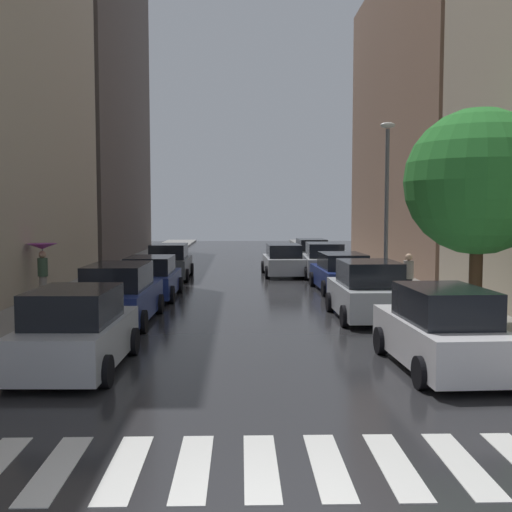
{
  "coord_description": "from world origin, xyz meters",
  "views": [
    {
      "loc": [
        -0.27,
        -6.4,
        3.42
      ],
      "look_at": [
        0.45,
        21.96,
        1.26
      ],
      "focal_mm": 43.35,
      "sensor_mm": 36.0,
      "label": 1
    }
  ],
  "objects_px": {
    "parked_car_right_fourth": "(324,261)",
    "pedestrian_by_kerb": "(408,276)",
    "parked_car_left_third": "(151,278)",
    "parked_car_right_third": "(341,273)",
    "parked_car_left_nearest": "(76,332)",
    "parked_car_right_nearest": "(441,331)",
    "parked_car_right_fifth": "(311,254)",
    "lamp_post_right": "(387,194)",
    "car_midroad": "(283,261)",
    "parked_car_left_fourth": "(169,263)",
    "street_tree_right": "(478,182)",
    "pedestrian_foreground": "(42,258)",
    "parked_car_left_second": "(120,295)",
    "parked_car_right_second": "(368,292)"
  },
  "relations": [
    {
      "from": "parked_car_right_nearest",
      "to": "parked_car_right_fourth",
      "type": "height_order",
      "value": "parked_car_right_nearest"
    },
    {
      "from": "parked_car_left_second",
      "to": "parked_car_right_second",
      "type": "xyz_separation_m",
      "value": [
        7.6,
        0.5,
        0.01
      ]
    },
    {
      "from": "parked_car_right_third",
      "to": "parked_car_right_fifth",
      "type": "xyz_separation_m",
      "value": [
        0.01,
        11.15,
        0.02
      ]
    },
    {
      "from": "parked_car_right_second",
      "to": "pedestrian_foreground",
      "type": "distance_m",
      "value": 11.71
    },
    {
      "from": "parked_car_left_fourth",
      "to": "car_midroad",
      "type": "height_order",
      "value": "parked_car_left_fourth"
    },
    {
      "from": "parked_car_left_third",
      "to": "street_tree_right",
      "type": "relative_size",
      "value": 0.72
    },
    {
      "from": "parked_car_right_nearest",
      "to": "parked_car_right_second",
      "type": "distance_m",
      "value": 6.15
    },
    {
      "from": "street_tree_right",
      "to": "parked_car_right_second",
      "type": "bearing_deg",
      "value": 137.51
    },
    {
      "from": "pedestrian_by_kerb",
      "to": "lamp_post_right",
      "type": "relative_size",
      "value": 0.25
    },
    {
      "from": "parked_car_left_third",
      "to": "pedestrian_foreground",
      "type": "bearing_deg",
      "value": 109.55
    },
    {
      "from": "parked_car_left_nearest",
      "to": "parked_car_right_third",
      "type": "distance_m",
      "value": 14.7
    },
    {
      "from": "parked_car_left_third",
      "to": "parked_car_right_fifth",
      "type": "height_order",
      "value": "parked_car_right_fifth"
    },
    {
      "from": "parked_car_right_nearest",
      "to": "parked_car_left_third",
      "type": "bearing_deg",
      "value": 32.92
    },
    {
      "from": "parked_car_right_nearest",
      "to": "pedestrian_by_kerb",
      "type": "distance_m",
      "value": 8.93
    },
    {
      "from": "parked_car_right_fourth",
      "to": "pedestrian_by_kerb",
      "type": "relative_size",
      "value": 2.75
    },
    {
      "from": "pedestrian_by_kerb",
      "to": "parked_car_left_third",
      "type": "bearing_deg",
      "value": 44.35
    },
    {
      "from": "lamp_post_right",
      "to": "parked_car_right_nearest",
      "type": "bearing_deg",
      "value": -97.62
    },
    {
      "from": "parked_car_left_nearest",
      "to": "parked_car_right_fifth",
      "type": "height_order",
      "value": "parked_car_left_nearest"
    },
    {
      "from": "pedestrian_by_kerb",
      "to": "street_tree_right",
      "type": "relative_size",
      "value": 0.28
    },
    {
      "from": "parked_car_left_second",
      "to": "parked_car_right_fourth",
      "type": "height_order",
      "value": "parked_car_left_second"
    },
    {
      "from": "parked_car_left_fourth",
      "to": "parked_car_right_fifth",
      "type": "relative_size",
      "value": 0.97
    },
    {
      "from": "car_midroad",
      "to": "parked_car_right_fifth",
      "type": "bearing_deg",
      "value": -23.53
    },
    {
      "from": "parked_car_right_fifth",
      "to": "pedestrian_by_kerb",
      "type": "distance_m",
      "value": 15.15
    },
    {
      "from": "parked_car_right_fourth",
      "to": "street_tree_right",
      "type": "height_order",
      "value": "street_tree_right"
    },
    {
      "from": "parked_car_right_third",
      "to": "lamp_post_right",
      "type": "distance_m",
      "value": 3.79
    },
    {
      "from": "parked_car_right_fifth",
      "to": "parked_car_left_nearest",
      "type": "bearing_deg",
      "value": 160.06
    },
    {
      "from": "parked_car_left_nearest",
      "to": "parked_car_right_second",
      "type": "height_order",
      "value": "parked_car_right_second"
    },
    {
      "from": "parked_car_left_second",
      "to": "street_tree_right",
      "type": "xyz_separation_m",
      "value": [
        10.1,
        -1.79,
        3.32
      ]
    },
    {
      "from": "parked_car_right_fourth",
      "to": "car_midroad",
      "type": "xyz_separation_m",
      "value": [
        -2.01,
        0.67,
        -0.04
      ]
    },
    {
      "from": "car_midroad",
      "to": "pedestrian_foreground",
      "type": "xyz_separation_m",
      "value": [
        -9.39,
        -9.17,
        0.88
      ]
    },
    {
      "from": "parked_car_right_fifth",
      "to": "street_tree_right",
      "type": "xyz_separation_m",
      "value": [
        2.25,
        -19.97,
        3.38
      ]
    },
    {
      "from": "parked_car_right_fifth",
      "to": "lamp_post_right",
      "type": "height_order",
      "value": "lamp_post_right"
    },
    {
      "from": "street_tree_right",
      "to": "pedestrian_foreground",
      "type": "bearing_deg",
      "value": 157.09
    },
    {
      "from": "parked_car_left_fourth",
      "to": "parked_car_right_fourth",
      "type": "distance_m",
      "value": 7.74
    },
    {
      "from": "parked_car_left_second",
      "to": "parked_car_left_third",
      "type": "relative_size",
      "value": 1.12
    },
    {
      "from": "parked_car_right_nearest",
      "to": "parked_car_right_fifth",
      "type": "xyz_separation_m",
      "value": [
        -0.05,
        23.82,
        -0.06
      ]
    },
    {
      "from": "parked_car_left_nearest",
      "to": "parked_car_right_fifth",
      "type": "relative_size",
      "value": 0.91
    },
    {
      "from": "pedestrian_by_kerb",
      "to": "pedestrian_foreground",
      "type": "bearing_deg",
      "value": 53.35
    },
    {
      "from": "parked_car_right_nearest",
      "to": "parked_car_right_third",
      "type": "height_order",
      "value": "parked_car_right_nearest"
    },
    {
      "from": "parked_car_left_third",
      "to": "parked_car_right_third",
      "type": "relative_size",
      "value": 0.89
    },
    {
      "from": "parked_car_right_nearest",
      "to": "car_midroad",
      "type": "xyz_separation_m",
      "value": [
        -2.05,
        18.79,
        -0.07
      ]
    },
    {
      "from": "parked_car_left_fourth",
      "to": "parked_car_right_second",
      "type": "xyz_separation_m",
      "value": [
        7.46,
        -11.28,
        0.04
      ]
    },
    {
      "from": "parked_car_left_second",
      "to": "parked_car_right_third",
      "type": "xyz_separation_m",
      "value": [
        7.84,
        7.03,
        -0.08
      ]
    },
    {
      "from": "parked_car_left_third",
      "to": "pedestrian_foreground",
      "type": "height_order",
      "value": "pedestrian_foreground"
    },
    {
      "from": "parked_car_left_nearest",
      "to": "car_midroad",
      "type": "height_order",
      "value": "parked_car_left_nearest"
    },
    {
      "from": "parked_car_left_third",
      "to": "parked_car_right_third",
      "type": "height_order",
      "value": "parked_car_left_third"
    },
    {
      "from": "parked_car_left_third",
      "to": "pedestrian_foreground",
      "type": "distance_m",
      "value": 4.03
    },
    {
      "from": "lamp_post_right",
      "to": "pedestrian_by_kerb",
      "type": "bearing_deg",
      "value": -87.11
    },
    {
      "from": "parked_car_left_second",
      "to": "parked_car_right_nearest",
      "type": "bearing_deg",
      "value": -124.49
    },
    {
      "from": "parked_car_left_fourth",
      "to": "parked_car_right_fifth",
      "type": "distance_m",
      "value": 10.01
    }
  ]
}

